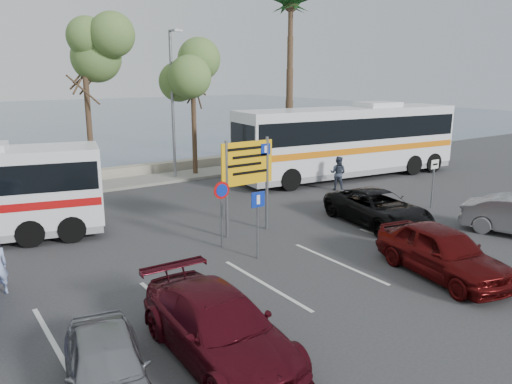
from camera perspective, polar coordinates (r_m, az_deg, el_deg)
ground at (r=16.01m, az=2.43°, el=-8.29°), size 120.00×120.00×0.00m
kerb_strip at (r=27.98m, az=-15.10°, el=0.93°), size 44.00×2.40×0.15m
seawall at (r=29.79m, az=-16.44°, el=2.03°), size 48.00×0.80×0.60m
tree_mid at (r=26.91m, az=-19.08°, el=14.31°), size 3.20×3.20×8.00m
tree_right at (r=29.15m, az=-7.28°, el=13.85°), size 3.20×3.20×7.40m
palm_tree at (r=33.21m, az=4.00°, el=20.27°), size 4.80×4.80×11.20m
street_lamp_right at (r=28.08m, az=-9.48°, el=10.59°), size 0.45×1.15×8.01m
direction_sign at (r=18.39m, az=-1.00°, el=2.50°), size 2.20×0.12×3.60m
sign_no_stop at (r=17.08m, az=-3.95°, el=-1.33°), size 0.60×0.08×2.35m
sign_parking at (r=16.03m, az=0.21°, el=-2.69°), size 0.50×0.07×2.25m
sign_taxi at (r=23.48m, az=19.63°, el=1.62°), size 0.50×0.07×2.20m
lane_markings at (r=14.64m, az=1.21°, el=-10.42°), size 12.02×4.20×0.01m
coach_bus_right at (r=29.27m, az=10.51°, el=5.50°), size 13.92×4.35×4.27m
car_silver_a at (r=10.17m, az=-16.68°, el=-18.63°), size 2.20×3.88×1.25m
car_maroon at (r=10.95m, az=-4.30°, el=-15.08°), size 2.13×4.94×1.42m
car_red at (r=15.89m, az=20.55°, el=-6.40°), size 2.61×4.76×1.53m
suv_black at (r=20.46m, az=13.77°, el=-1.78°), size 2.96×5.19×1.37m
pedestrian_far at (r=26.06m, az=9.35°, el=2.13°), size 1.01×1.08×1.76m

